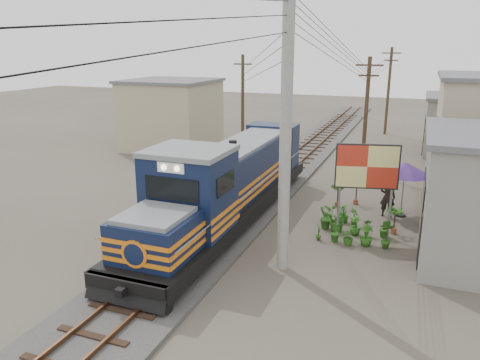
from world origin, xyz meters
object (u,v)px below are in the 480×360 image
at_px(locomotive, 228,185).
at_px(market_umbrella, 405,169).
at_px(billboard, 367,169).
at_px(vendor, 388,197).

relative_size(locomotive, market_umbrella, 5.31).
bearing_deg(locomotive, market_umbrella, 26.43).
xyz_separation_m(locomotive, market_umbrella, (7.17, 3.56, 0.54)).
distance_m(locomotive, billboard, 5.93).
distance_m(billboard, market_umbrella, 3.38).
relative_size(locomotive, vendor, 8.48).
xyz_separation_m(billboard, market_umbrella, (1.38, 3.03, -0.61)).
bearing_deg(locomotive, vendor, 26.47).
relative_size(locomotive, billboard, 4.10).
bearing_deg(vendor, market_umbrella, -149.93).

